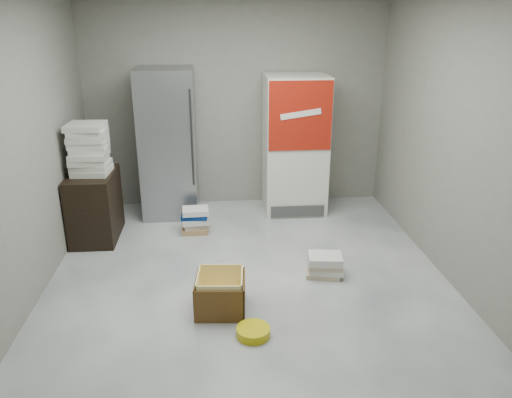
{
  "coord_description": "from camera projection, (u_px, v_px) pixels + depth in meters",
  "views": [
    {
      "loc": [
        -0.3,
        -4.2,
        2.53
      ],
      "look_at": [
        0.11,
        0.7,
        0.69
      ],
      "focal_mm": 35.0,
      "sensor_mm": 36.0,
      "label": 1
    }
  ],
  "objects": [
    {
      "name": "bucket_lid",
      "position": [
        253.0,
        332.0,
        4.16
      ],
      "size": [
        0.37,
        0.37,
        0.08
      ],
      "primitive_type": "cylinder",
      "rotation": [
        0.0,
        0.0,
        0.39
      ],
      "color": "gold",
      "rests_on": "ground"
    },
    {
      "name": "cardboard_box",
      "position": [
        220.0,
        295.0,
        4.49
      ],
      "size": [
        0.47,
        0.47,
        0.36
      ],
      "rotation": [
        0.0,
        0.0,
        -0.08
      ],
      "color": "yellow",
      "rests_on": "ground"
    },
    {
      "name": "coke_cooler",
      "position": [
        295.0,
        145.0,
        6.56
      ],
      "size": [
        0.8,
        0.73,
        1.8
      ],
      "color": "silver",
      "rests_on": "ground"
    },
    {
      "name": "phonebook_stack_main",
      "position": [
        195.0,
        220.0,
        6.08
      ],
      "size": [
        0.36,
        0.31,
        0.31
      ],
      "rotation": [
        0.0,
        0.0,
        0.1
      ],
      "color": "#A57D52",
      "rests_on": "ground"
    },
    {
      "name": "ground",
      "position": [
        250.0,
        291.0,
        4.84
      ],
      "size": [
        5.0,
        5.0,
        0.0
      ],
      "primitive_type": "plane",
      "color": "silver",
      "rests_on": "ground"
    },
    {
      "name": "wood_shelf",
      "position": [
        95.0,
        206.0,
        5.86
      ],
      "size": [
        0.5,
        0.8,
        0.8
      ],
      "primitive_type": "cube",
      "color": "black",
      "rests_on": "ground"
    },
    {
      "name": "phonebook_stack_side",
      "position": [
        325.0,
        265.0,
        5.09
      ],
      "size": [
        0.41,
        0.33,
        0.23
      ],
      "rotation": [
        0.0,
        0.0,
        -0.12
      ],
      "color": "tan",
      "rests_on": "ground"
    },
    {
      "name": "steel_fridge",
      "position": [
        168.0,
        144.0,
        6.42
      ],
      "size": [
        0.7,
        0.72,
        1.9
      ],
      "color": "#A4A6AC",
      "rests_on": "ground"
    },
    {
      "name": "room_shell",
      "position": [
        250.0,
        106.0,
        4.2
      ],
      "size": [
        4.04,
        5.04,
        2.82
      ],
      "color": "gray",
      "rests_on": "ground"
    },
    {
      "name": "supply_box_stack",
      "position": [
        89.0,
        149.0,
        5.63
      ],
      "size": [
        0.44,
        0.44,
        0.58
      ],
      "color": "silver",
      "rests_on": "wood_shelf"
    }
  ]
}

